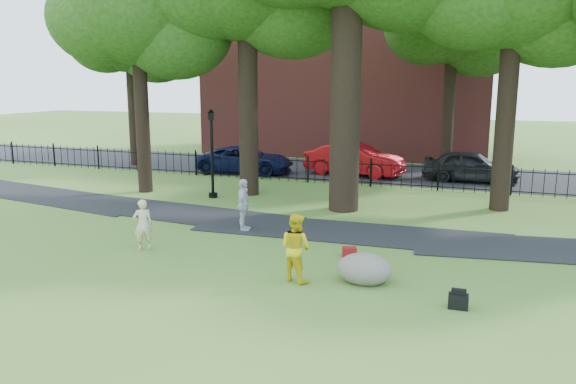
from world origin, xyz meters
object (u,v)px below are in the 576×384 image
at_px(boulder, 364,267).
at_px(lamppost, 212,155).
at_px(woman, 143,225).
at_px(red_sedan, 354,159).
at_px(man, 296,247).

height_order(boulder, lamppost, lamppost).
relative_size(woman, lamppost, 0.40).
distance_m(woman, boulder, 6.56).
height_order(boulder, red_sedan, red_sedan).
distance_m(lamppost, red_sedan, 8.56).
height_order(woman, boulder, woman).
bearing_deg(woman, lamppost, -118.35).
bearing_deg(red_sedan, boulder, -157.03).
bearing_deg(man, lamppost, -30.62).
relative_size(man, boulder, 1.26).
relative_size(woman, boulder, 1.11).
bearing_deg(boulder, red_sedan, 104.03).
xyz_separation_m(man, boulder, (1.59, 0.45, -0.45)).
bearing_deg(lamppost, woman, -101.78).
bearing_deg(boulder, lamppost, 136.22).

